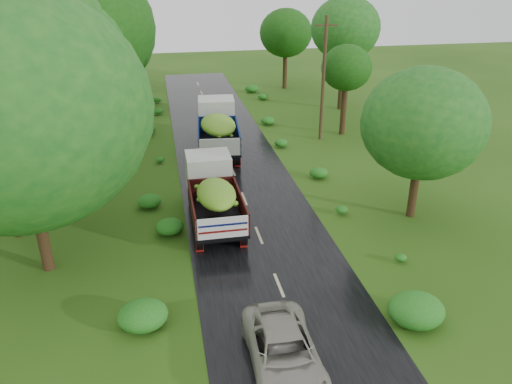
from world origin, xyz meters
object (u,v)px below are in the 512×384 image
object	(u,v)px
car	(284,352)
utility_pole	(323,78)
truck_near	(213,191)

from	to	relation	value
car	utility_pole	xyz separation A→B (m)	(7.93, 21.01, 3.68)
truck_near	car	xyz separation A→B (m)	(0.96, -10.29, -0.88)
utility_pole	car	bearing A→B (deg)	-101.93
truck_near	utility_pole	bearing A→B (deg)	50.30
car	utility_pole	size ratio (longest dim) A/B	0.54
truck_near	car	bearing A→B (deg)	-84.72
truck_near	car	world-z (taller)	truck_near
truck_near	utility_pole	world-z (taller)	utility_pole
truck_near	utility_pole	size ratio (longest dim) A/B	0.76
truck_near	utility_pole	distance (m)	14.21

